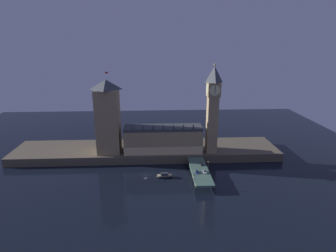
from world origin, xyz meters
The scene contains 15 objects.
ground_plane centered at (0.00, 0.00, 0.00)m, with size 400.00×400.00×0.00m, color black.
embankment centered at (0.00, 39.00, 3.39)m, with size 220.00×42.00×6.77m.
parliament_hall centered at (13.86, 29.42, 17.27)m, with size 62.27×18.23×25.13m.
clock_tower centered at (52.46, 25.57, 44.04)m, with size 10.11×10.22×70.43m.
victoria_tower centered at (-29.54, 30.38, 36.17)m, with size 18.11×18.11×64.53m.
bridge centered at (38.73, -5.00, 3.95)m, with size 12.30×46.00×5.63m.
car_northbound_trail centered at (36.03, -9.35, 6.26)m, with size 1.96×4.33×1.34m.
car_southbound_lead centered at (41.44, -9.65, 6.25)m, with size 2.06×4.57×1.33m.
car_southbound_trail centered at (41.44, 3.54, 6.38)m, with size 1.89×4.76×1.60m.
pedestrian_near_rail centered at (33.32, -13.50, 6.48)m, with size 0.38×0.38×1.62m.
pedestrian_far_rail centered at (33.32, 6.36, 6.50)m, with size 0.38×0.38×1.66m.
street_lamp_near centered at (32.92, -19.72, 9.84)m, with size 1.34×0.60×6.74m.
street_lamp_mid centered at (44.54, -5.00, 9.73)m, with size 1.34×0.60×6.55m.
street_lamp_far centered at (32.92, 9.72, 9.72)m, with size 1.34×0.60×6.54m.
boat_upstream centered at (13.58, -4.44, 1.31)m, with size 11.81×4.37×3.60m.
Camera 1 is at (6.96, -184.98, 92.67)m, focal length 30.00 mm.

